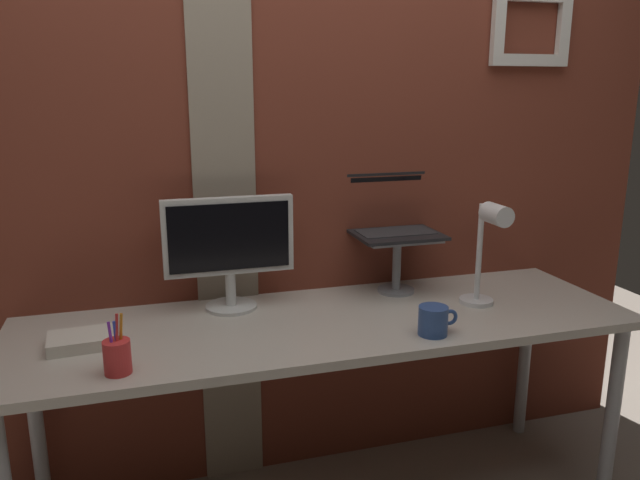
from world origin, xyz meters
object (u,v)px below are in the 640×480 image
laptop (391,217)px  coffee_mug (434,321)px  pen_cup (117,356)px  desk_lamp (488,243)px  monitor (229,243)px

laptop → coffee_mug: laptop is taller
laptop → coffee_mug: (-0.06, -0.49, -0.23)m
laptop → coffee_mug: 0.54m
coffee_mug → pen_cup: bearing=180.0°
pen_cup → coffee_mug: size_ratio=1.30×
laptop → desk_lamp: (0.23, -0.32, -0.04)m
monitor → pen_cup: (-0.37, -0.42, -0.19)m
desk_lamp → coffee_mug: desk_lamp is taller
pen_cup → coffee_mug: (0.94, -0.00, -0.00)m
monitor → laptop: (0.63, 0.07, 0.04)m
monitor → pen_cup: monitor is taller
laptop → coffee_mug: size_ratio=2.44×
coffee_mug → monitor: bearing=143.8°
coffee_mug → desk_lamp: bearing=30.6°
monitor → coffee_mug: 0.74m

